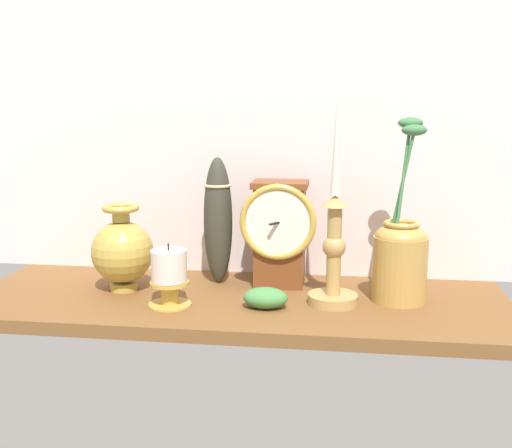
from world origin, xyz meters
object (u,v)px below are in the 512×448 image
at_px(tall_ceramic_vase, 218,220).
at_px(pillar_candle_front, 169,276).
at_px(mantel_clock, 279,231).
at_px(brass_vase_jar, 400,255).
at_px(candlestick_tall_left, 334,245).
at_px(brass_vase_bulbous, 122,251).

bearing_deg(tall_ceramic_vase, pillar_candle_front, -110.24).
bearing_deg(mantel_clock, brass_vase_jar, -16.15).
xyz_separation_m(candlestick_tall_left, brass_vase_jar, (0.12, 0.04, -0.02)).
xyz_separation_m(brass_vase_jar, pillar_candle_front, (-0.41, -0.09, -0.03)).
relative_size(mantel_clock, tall_ceramic_vase, 0.82).
bearing_deg(brass_vase_bulbous, pillar_candle_front, -35.30).
relative_size(brass_vase_bulbous, pillar_candle_front, 1.47).
height_order(candlestick_tall_left, pillar_candle_front, candlestick_tall_left).
xyz_separation_m(mantel_clock, brass_vase_jar, (0.23, -0.07, -0.03)).
xyz_separation_m(mantel_clock, brass_vase_bulbous, (-0.30, -0.07, -0.03)).
relative_size(mantel_clock, candlestick_tall_left, 0.55).
relative_size(candlestick_tall_left, brass_vase_jar, 1.15).
distance_m(brass_vase_bulbous, tall_ceramic_vase, 0.19).
height_order(brass_vase_bulbous, brass_vase_jar, brass_vase_jar).
bearing_deg(brass_vase_bulbous, mantel_clock, 13.41).
bearing_deg(brass_vase_jar, candlestick_tall_left, -163.23).
relative_size(mantel_clock, brass_vase_jar, 0.63).
height_order(mantel_clock, pillar_candle_front, mantel_clock).
relative_size(candlestick_tall_left, brass_vase_bulbous, 2.28).
bearing_deg(brass_vase_jar, brass_vase_bulbous, -179.49).
xyz_separation_m(mantel_clock, pillar_candle_front, (-0.18, -0.15, -0.06)).
xyz_separation_m(candlestick_tall_left, pillar_candle_front, (-0.29, -0.05, -0.05)).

